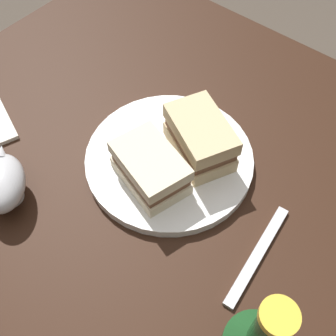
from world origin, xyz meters
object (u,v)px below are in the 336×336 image
plate (169,159)px  sandwich_half_left (152,167)px  sandwich_half_right (200,138)px  fork (257,255)px  gravy_boat (2,182)px

plate → sandwich_half_left: size_ratio=2.06×
sandwich_half_right → plate: bearing=50.4°
sandwich_half_left → fork: sandwich_half_left is taller
sandwich_half_left → gravy_boat: size_ratio=1.08×
gravy_boat → fork: size_ratio=0.70×
sandwich_half_left → fork: 0.21m
sandwich_half_right → fork: bearing=153.5°
plate → sandwich_half_right: size_ratio=1.95×
sandwich_half_left → gravy_boat: bearing=45.9°
plate → sandwich_half_right: 0.07m
sandwich_half_left → sandwich_half_right: bearing=-106.1°
plate → sandwich_half_right: bearing=-129.6°
sandwich_half_left → fork: size_ratio=0.75×
plate → fork: size_ratio=1.56×
plate → sandwich_half_left: 0.06m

